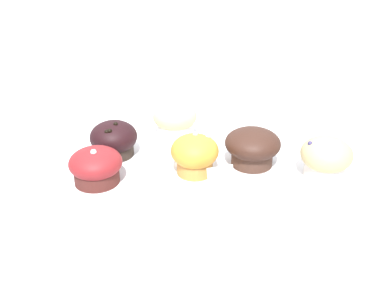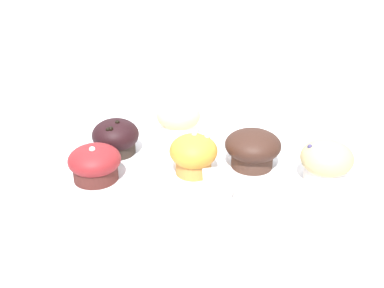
# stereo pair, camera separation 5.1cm
# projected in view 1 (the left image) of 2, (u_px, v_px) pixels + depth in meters

# --- Properties ---
(wall_back) EXTENTS (3.20, 0.10, 1.80)m
(wall_back) POSITION_uv_depth(u_px,v_px,m) (182.00, 86.00, 1.51)
(wall_back) COLOR #B2B7BC
(wall_back) RESTS_ON ground
(muffin_front_center) EXTENTS (0.10, 0.10, 0.08)m
(muffin_front_center) POSITION_uv_depth(u_px,v_px,m) (114.00, 139.00, 0.97)
(muffin_front_center) COLOR #2C221C
(muffin_front_center) RESTS_ON display_counter
(muffin_back_left) EXTENTS (0.10, 0.10, 0.08)m
(muffin_back_left) POSITION_uv_depth(u_px,v_px,m) (326.00, 157.00, 0.89)
(muffin_back_left) COLOR silver
(muffin_back_left) RESTS_ON display_counter
(muffin_back_right) EXTENTS (0.10, 0.10, 0.09)m
(muffin_back_right) POSITION_uv_depth(u_px,v_px,m) (195.00, 154.00, 0.90)
(muffin_back_right) COLOR #C3823D
(muffin_back_right) RESTS_ON display_counter
(muffin_front_left) EXTENTS (0.12, 0.12, 0.08)m
(muffin_front_left) POSITION_uv_depth(u_px,v_px,m) (253.00, 147.00, 0.93)
(muffin_front_left) COLOR #432B22
(muffin_front_left) RESTS_ON display_counter
(muffin_front_right) EXTENTS (0.10, 0.10, 0.08)m
(muffin_front_right) POSITION_uv_depth(u_px,v_px,m) (96.00, 166.00, 0.87)
(muffin_front_right) COLOR #491F1B
(muffin_front_right) RESTS_ON display_counter
(muffin_back_center) EXTENTS (0.10, 0.10, 0.08)m
(muffin_back_center) POSITION_uv_depth(u_px,v_px,m) (175.00, 119.00, 1.06)
(muffin_back_center) COLOR white
(muffin_back_center) RESTS_ON display_counter
(price_card) EXTENTS (0.06, 0.06, 0.06)m
(price_card) POSITION_uv_depth(u_px,v_px,m) (223.00, 185.00, 0.81)
(price_card) COLOR white
(price_card) RESTS_ON display_counter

